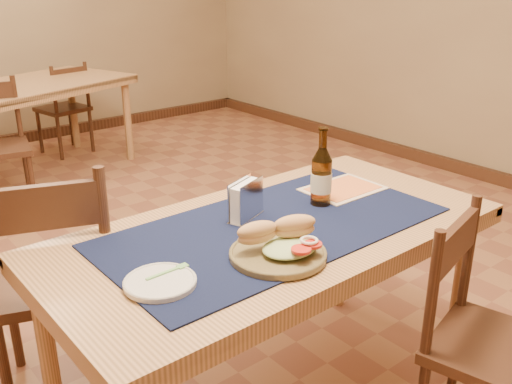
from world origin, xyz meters
TOP-DOWN VIEW (x-y plane):
  - room at (0.00, 0.00)m, footprint 6.04×7.04m
  - main_table at (0.00, -0.80)m, footprint 1.60×0.80m
  - placemat at (0.00, -0.80)m, footprint 1.20×0.60m
  - baseboard at (0.00, 0.00)m, footprint 6.00×7.00m
  - back_table at (0.19, 2.42)m, footprint 1.90×1.35m
  - chair_main_far at (-0.59, -0.24)m, footprint 0.59×0.59m
  - chair_main_near at (0.38, -1.42)m, footprint 0.49×0.49m
  - chair_back_far at (0.69, 2.85)m, footprint 0.44×0.44m
  - sandwich_plate at (-0.13, -0.98)m, footprint 0.30×0.30m
  - side_plate at (-0.51, -0.89)m, footprint 0.21×0.21m
  - fork at (-0.46, -0.87)m, footprint 0.14×0.02m
  - beer_bottle at (0.26, -0.76)m, footprint 0.08×0.08m
  - napkin_holder at (-0.04, -0.69)m, footprint 0.17×0.11m
  - menu_card at (0.44, -0.71)m, footprint 0.31×0.23m

SIDE VIEW (x-z plane):
  - baseboard at x=0.00m, z-range 0.00..0.10m
  - chair_back_far at x=0.69m, z-range 0.02..0.84m
  - chair_main_near at x=0.38m, z-range 0.02..0.89m
  - chair_main_far at x=-0.59m, z-range 0.02..1.00m
  - back_table at x=0.19m, z-range 0.29..1.04m
  - main_table at x=0.00m, z-range 0.29..1.04m
  - placemat at x=0.00m, z-range 0.75..0.76m
  - menu_card at x=0.44m, z-range 0.76..0.76m
  - side_plate at x=-0.51m, z-range 0.76..0.77m
  - fork at x=-0.46m, z-range 0.77..0.77m
  - sandwich_plate at x=-0.13m, z-range 0.73..0.84m
  - napkin_holder at x=-0.04m, z-range 0.75..0.89m
  - beer_bottle at x=0.26m, z-range 0.72..1.01m
  - room at x=0.00m, z-range -0.02..2.82m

